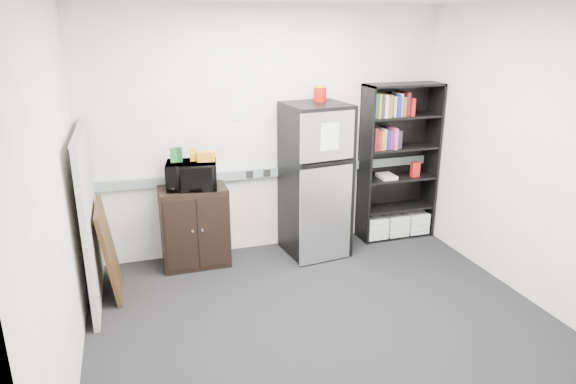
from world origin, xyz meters
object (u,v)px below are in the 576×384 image
object	(u,v)px
bookshelf	(398,164)
cabinet	(195,226)
cubicle_partition	(89,217)
microwave	(192,175)
refrigerator	(316,181)

from	to	relation	value
bookshelf	cabinet	size ratio (longest dim) A/B	2.12
bookshelf	cubicle_partition	distance (m)	3.46
cubicle_partition	microwave	world-z (taller)	cubicle_partition
cubicle_partition	refrigerator	size ratio (longest dim) A/B	0.96
bookshelf	microwave	world-z (taller)	bookshelf
refrigerator	cabinet	bearing A→B (deg)	169.64
cabinet	refrigerator	bearing A→B (deg)	-3.42
bookshelf	cabinet	bearing A→B (deg)	-178.48
cabinet	cubicle_partition	bearing A→B (deg)	-157.02
bookshelf	microwave	distance (m)	2.44
bookshelf	refrigerator	bearing A→B (deg)	-172.50
cubicle_partition	refrigerator	distance (m)	2.36
cabinet	refrigerator	xyz separation A→B (m)	(1.34, -0.08, 0.41)
cubicle_partition	cabinet	world-z (taller)	cubicle_partition
cubicle_partition	microwave	xyz separation A→B (m)	(0.99, 0.40, 0.20)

